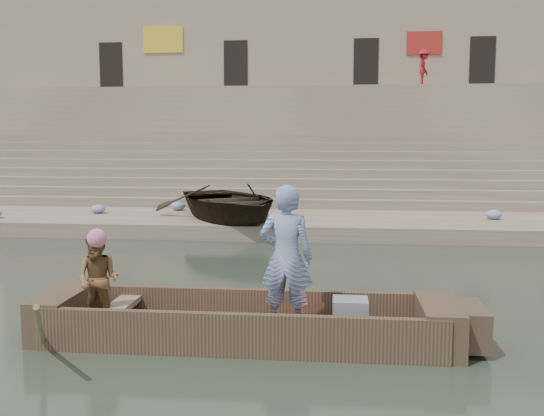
% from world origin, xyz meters
% --- Properties ---
extents(ground, '(120.00, 120.00, 0.00)m').
position_xyz_m(ground, '(0.00, 0.00, 0.00)').
color(ground, '#273024').
rests_on(ground, ground).
extents(lower_landing, '(32.00, 4.00, 0.40)m').
position_xyz_m(lower_landing, '(0.00, 8.00, 0.20)').
color(lower_landing, gray).
rests_on(lower_landing, ground).
extents(mid_landing, '(32.00, 3.00, 2.80)m').
position_xyz_m(mid_landing, '(0.00, 15.50, 1.40)').
color(mid_landing, gray).
rests_on(mid_landing, ground).
extents(upper_landing, '(32.00, 3.00, 5.20)m').
position_xyz_m(upper_landing, '(0.00, 22.50, 2.60)').
color(upper_landing, gray).
rests_on(upper_landing, ground).
extents(ghat_steps, '(32.00, 11.00, 5.20)m').
position_xyz_m(ghat_steps, '(0.00, 17.19, 1.80)').
color(ghat_steps, gray).
rests_on(ghat_steps, ground).
extents(building_wall, '(32.00, 5.07, 11.20)m').
position_xyz_m(building_wall, '(0.00, 26.50, 5.60)').
color(building_wall, gray).
rests_on(building_wall, ground).
extents(main_rowboat, '(5.00, 1.30, 0.22)m').
position_xyz_m(main_rowboat, '(2.37, -1.82, 0.11)').
color(main_rowboat, brown).
rests_on(main_rowboat, ground).
extents(rowboat_trim, '(6.04, 2.63, 1.91)m').
position_xyz_m(rowboat_trim, '(2.57, -1.83, 0.31)').
color(rowboat_trim, brown).
rests_on(rowboat_trim, ground).
extents(standing_man, '(0.73, 0.50, 1.91)m').
position_xyz_m(standing_man, '(2.94, -1.93, 1.18)').
color(standing_man, navy).
rests_on(standing_man, main_rowboat).
extents(rowing_man, '(0.65, 0.53, 1.24)m').
position_xyz_m(rowing_man, '(0.43, -2.02, 0.84)').
color(rowing_man, '#226829').
rests_on(rowing_man, main_rowboat).
extents(television, '(0.46, 0.42, 0.40)m').
position_xyz_m(television, '(3.76, -1.82, 0.42)').
color(television, gray).
rests_on(television, main_rowboat).
extents(beached_rowboat, '(5.41, 5.93, 1.00)m').
position_xyz_m(beached_rowboat, '(0.50, 7.43, 0.90)').
color(beached_rowboat, '#2D2116').
rests_on(beached_rowboat, lower_landing).
extents(pedestrian, '(1.00, 1.28, 1.75)m').
position_xyz_m(pedestrian, '(7.71, 21.60, 6.08)').
color(pedestrian, maroon).
rests_on(pedestrian, upper_landing).
extents(cloth_bundles, '(14.68, 2.86, 0.26)m').
position_xyz_m(cloth_bundles, '(-0.84, 8.16, 0.53)').
color(cloth_bundles, '#3F5999').
rests_on(cloth_bundles, lower_landing).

